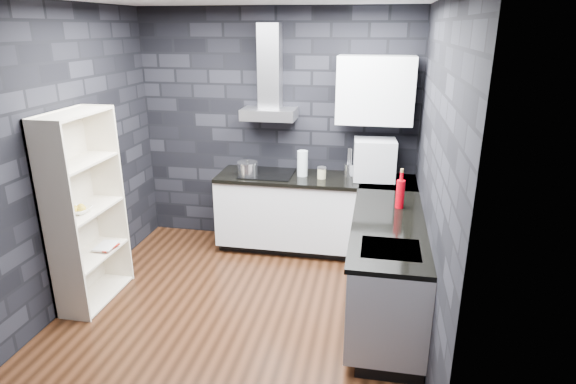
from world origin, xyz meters
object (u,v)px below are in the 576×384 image
(glass_vase, at_px, (302,163))
(fruit_bowl, at_px, (79,210))
(appliance_garage, at_px, (374,160))
(storage_jar, at_px, (322,173))
(red_bottle, at_px, (400,194))
(bookshelf, at_px, (85,210))
(utensil_crock, at_px, (349,170))
(pot, at_px, (248,169))

(glass_vase, height_order, fruit_bowl, glass_vase)
(glass_vase, xyz_separation_m, appliance_garage, (0.78, 0.00, 0.08))
(fruit_bowl, bearing_deg, storage_jar, 36.17)
(glass_vase, relative_size, red_bottle, 1.08)
(glass_vase, relative_size, storage_jar, 2.50)
(storage_jar, xyz_separation_m, bookshelf, (-1.99, -1.37, -0.06))
(red_bottle, bearing_deg, storage_jar, 136.86)
(utensil_crock, relative_size, fruit_bowl, 0.67)
(glass_vase, relative_size, appliance_garage, 0.65)
(red_bottle, bearing_deg, pot, 156.59)
(utensil_crock, bearing_deg, storage_jar, -154.43)
(pot, distance_m, red_bottle, 1.79)
(glass_vase, distance_m, red_bottle, 1.32)
(pot, height_order, appliance_garage, appliance_garage)
(storage_jar, xyz_separation_m, fruit_bowl, (-1.99, -1.46, -0.02))
(storage_jar, relative_size, appliance_garage, 0.26)
(pot, distance_m, bookshelf, 1.76)
(storage_jar, distance_m, appliance_garage, 0.59)
(pot, distance_m, utensil_crock, 1.13)
(glass_vase, xyz_separation_m, bookshelf, (-1.77, -1.43, -0.14))
(pot, xyz_separation_m, appliance_garage, (1.38, 0.12, 0.15))
(glass_vase, bearing_deg, bookshelf, -141.08)
(appliance_garage, distance_m, bookshelf, 2.94)
(glass_vase, xyz_separation_m, fruit_bowl, (-1.77, -1.52, -0.11))
(pot, bearing_deg, glass_vase, 10.63)
(appliance_garage, height_order, bookshelf, bookshelf)
(bookshelf, bearing_deg, red_bottle, 17.31)
(pot, xyz_separation_m, red_bottle, (1.64, -0.71, 0.05))
(storage_jar, bearing_deg, glass_vase, 165.10)
(bookshelf, distance_m, fruit_bowl, 0.10)
(bookshelf, height_order, fruit_bowl, bookshelf)
(red_bottle, bearing_deg, utensil_crock, 120.26)
(appliance_garage, relative_size, fruit_bowl, 2.14)
(fruit_bowl, bearing_deg, pot, 50.24)
(bookshelf, bearing_deg, fruit_bowl, -84.89)
(red_bottle, relative_size, bookshelf, 0.15)
(glass_vase, bearing_deg, red_bottle, -38.39)
(storage_jar, relative_size, fruit_bowl, 0.56)
(storage_jar, bearing_deg, fruit_bowl, -143.83)
(pot, xyz_separation_m, utensil_crock, (1.11, 0.19, -0.01))
(appliance_garage, bearing_deg, glass_vase, 176.04)
(pot, distance_m, glass_vase, 0.61)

